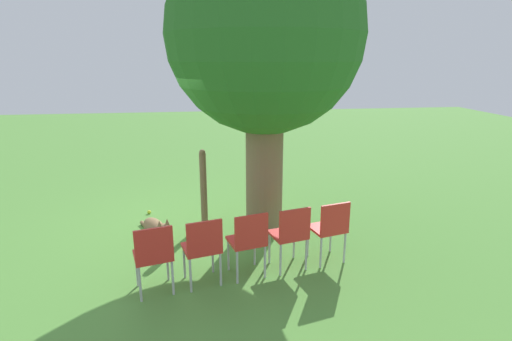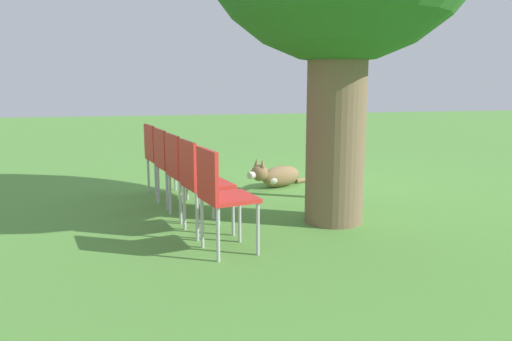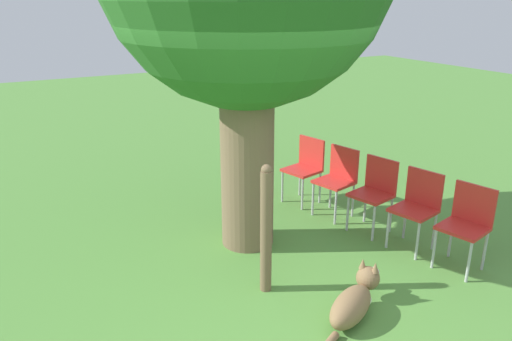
{
  "view_description": "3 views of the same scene",
  "coord_description": "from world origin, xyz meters",
  "px_view_note": "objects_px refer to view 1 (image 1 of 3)",
  "views": [
    {
      "loc": [
        6.46,
        0.17,
        2.78
      ],
      "look_at": [
        0.28,
        1.02,
        1.0
      ],
      "focal_mm": 28.0,
      "sensor_mm": 36.0,
      "label": 1
    },
    {
      "loc": [
        2.14,
        5.95,
        1.47
      ],
      "look_at": [
        1.04,
        0.67,
        0.48
      ],
      "focal_mm": 35.0,
      "sensor_mm": 36.0,
      "label": 2
    },
    {
      "loc": [
        -2.14,
        -3.56,
        2.78
      ],
      "look_at": [
        0.38,
        1.07,
        0.91
      ],
      "focal_mm": 35.0,
      "sensor_mm": 36.0,
      "label": 3
    }
  ],
  "objects_px": {
    "red_chair_3": "(291,232)",
    "oak_tree": "(265,38)",
    "red_chair_1": "(203,246)",
    "tennis_ball": "(149,212)",
    "fence_post": "(204,187)",
    "red_chair_4": "(330,226)",
    "dog": "(156,229)",
    "red_chair_2": "(248,239)",
    "red_chair_0": "(154,253)"
  },
  "relations": [
    {
      "from": "red_chair_3",
      "to": "oak_tree",
      "type": "bearing_deg",
      "value": -8.5
    },
    {
      "from": "red_chair_1",
      "to": "tennis_ball",
      "type": "relative_size",
      "value": 13.37
    },
    {
      "from": "fence_post",
      "to": "red_chair_4",
      "type": "distance_m",
      "value": 2.34
    },
    {
      "from": "oak_tree",
      "to": "red_chair_1",
      "type": "xyz_separation_m",
      "value": [
        1.64,
        -1.02,
        -2.51
      ]
    },
    {
      "from": "red_chair_4",
      "to": "tennis_ball",
      "type": "xyz_separation_m",
      "value": [
        -2.18,
        -2.71,
        -0.51
      ]
    },
    {
      "from": "dog",
      "to": "fence_post",
      "type": "relative_size",
      "value": 0.81
    },
    {
      "from": "tennis_ball",
      "to": "red_chair_1",
      "type": "bearing_deg",
      "value": 21.04
    },
    {
      "from": "oak_tree",
      "to": "tennis_ball",
      "type": "xyz_separation_m",
      "value": [
        -0.9,
        -2.0,
        -3.01
      ]
    },
    {
      "from": "dog",
      "to": "red_chair_2",
      "type": "relative_size",
      "value": 1.17
    },
    {
      "from": "red_chair_3",
      "to": "red_chair_4",
      "type": "bearing_deg",
      "value": -92.49
    },
    {
      "from": "dog",
      "to": "fence_post",
      "type": "xyz_separation_m",
      "value": [
        -0.49,
        0.76,
        0.5
      ]
    },
    {
      "from": "fence_post",
      "to": "red_chair_1",
      "type": "height_order",
      "value": "fence_post"
    },
    {
      "from": "red_chair_3",
      "to": "red_chair_0",
      "type": "bearing_deg",
      "value": 87.51
    },
    {
      "from": "red_chair_2",
      "to": "red_chair_3",
      "type": "distance_m",
      "value": 0.59
    },
    {
      "from": "oak_tree",
      "to": "fence_post",
      "type": "height_order",
      "value": "oak_tree"
    },
    {
      "from": "red_chair_4",
      "to": "tennis_ball",
      "type": "relative_size",
      "value": 13.37
    },
    {
      "from": "red_chair_0",
      "to": "red_chair_3",
      "type": "distance_m",
      "value": 1.77
    },
    {
      "from": "red_chair_1",
      "to": "fence_post",
      "type": "bearing_deg",
      "value": -15.02
    },
    {
      "from": "oak_tree",
      "to": "fence_post",
      "type": "relative_size",
      "value": 3.49
    },
    {
      "from": "fence_post",
      "to": "red_chair_0",
      "type": "relative_size",
      "value": 1.45
    },
    {
      "from": "red_chair_4",
      "to": "red_chair_2",
      "type": "bearing_deg",
      "value": 87.51
    },
    {
      "from": "tennis_ball",
      "to": "oak_tree",
      "type": "bearing_deg",
      "value": 65.87
    },
    {
      "from": "red_chair_1",
      "to": "red_chair_3",
      "type": "xyz_separation_m",
      "value": [
        -0.24,
        1.16,
        0.0
      ]
    },
    {
      "from": "oak_tree",
      "to": "dog",
      "type": "bearing_deg",
      "value": -84.25
    },
    {
      "from": "red_chair_0",
      "to": "tennis_ball",
      "type": "relative_size",
      "value": 13.37
    },
    {
      "from": "fence_post",
      "to": "red_chair_3",
      "type": "relative_size",
      "value": 1.45
    },
    {
      "from": "red_chair_1",
      "to": "tennis_ball",
      "type": "height_order",
      "value": "red_chair_1"
    },
    {
      "from": "red_chair_2",
      "to": "tennis_ball",
      "type": "xyz_separation_m",
      "value": [
        -2.42,
        -1.56,
        -0.51
      ]
    },
    {
      "from": "oak_tree",
      "to": "red_chair_3",
      "type": "distance_m",
      "value": 2.88
    },
    {
      "from": "dog",
      "to": "tennis_ball",
      "type": "distance_m",
      "value": 1.11
    },
    {
      "from": "fence_post",
      "to": "red_chair_0",
      "type": "xyz_separation_m",
      "value": [
        2.07,
        -0.61,
        -0.12
      ]
    },
    {
      "from": "red_chair_2",
      "to": "red_chair_4",
      "type": "bearing_deg",
      "value": -92.49
    },
    {
      "from": "red_chair_2",
      "to": "tennis_ball",
      "type": "bearing_deg",
      "value": 18.73
    },
    {
      "from": "dog",
      "to": "oak_tree",
      "type": "bearing_deg",
      "value": 67.95
    },
    {
      "from": "red_chair_3",
      "to": "tennis_ball",
      "type": "bearing_deg",
      "value": 28.85
    },
    {
      "from": "red_chair_1",
      "to": "red_chair_4",
      "type": "xyz_separation_m",
      "value": [
        -0.35,
        1.74,
        0.0
      ]
    },
    {
      "from": "oak_tree",
      "to": "red_chair_0",
      "type": "relative_size",
      "value": 5.05
    },
    {
      "from": "red_chair_2",
      "to": "red_chair_3",
      "type": "height_order",
      "value": "same"
    },
    {
      "from": "dog",
      "to": "red_chair_3",
      "type": "distance_m",
      "value": 2.28
    },
    {
      "from": "fence_post",
      "to": "red_chair_2",
      "type": "xyz_separation_m",
      "value": [
        1.84,
        0.55,
        -0.12
      ]
    },
    {
      "from": "red_chair_1",
      "to": "red_chair_2",
      "type": "relative_size",
      "value": 1.0
    },
    {
      "from": "red_chair_1",
      "to": "red_chair_4",
      "type": "relative_size",
      "value": 1.0
    },
    {
      "from": "dog",
      "to": "red_chair_1",
      "type": "xyz_separation_m",
      "value": [
        1.46,
        0.73,
        0.38
      ]
    },
    {
      "from": "fence_post",
      "to": "red_chair_3",
      "type": "xyz_separation_m",
      "value": [
        1.72,
        1.12,
        -0.12
      ]
    },
    {
      "from": "oak_tree",
      "to": "tennis_ball",
      "type": "bearing_deg",
      "value": -114.13
    },
    {
      "from": "red_chair_4",
      "to": "dog",
      "type": "bearing_deg",
      "value": 51.77
    },
    {
      "from": "red_chair_4",
      "to": "tennis_ball",
      "type": "bearing_deg",
      "value": 37.19
    },
    {
      "from": "tennis_ball",
      "to": "red_chair_3",
      "type": "bearing_deg",
      "value": 42.87
    },
    {
      "from": "fence_post",
      "to": "red_chair_2",
      "type": "distance_m",
      "value": 1.92
    },
    {
      "from": "red_chair_3",
      "to": "dog",
      "type": "bearing_deg",
      "value": 42.95
    }
  ]
}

